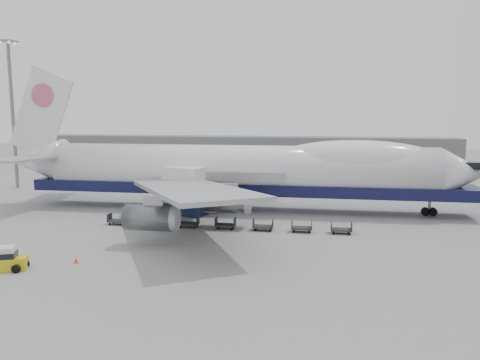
# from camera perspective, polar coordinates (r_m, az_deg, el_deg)

# --- Properties ---
(ground) EXTENTS (260.00, 260.00, 0.00)m
(ground) POSITION_cam_1_polar(r_m,az_deg,el_deg) (53.35, -2.22, -6.23)
(ground) COLOR gray
(ground) RESTS_ON ground
(apron_line) EXTENTS (60.00, 0.15, 0.01)m
(apron_line) POSITION_cam_1_polar(r_m,az_deg,el_deg) (47.70, -3.67, -8.00)
(apron_line) COLOR gold
(apron_line) RESTS_ON ground
(hangar) EXTENTS (110.00, 8.00, 7.00)m
(hangar) POSITION_cam_1_polar(r_m,az_deg,el_deg) (122.69, -0.26, 3.71)
(hangar) COLOR slate
(hangar) RESTS_ON ground
(floodlight_mast) EXTENTS (2.40, 2.40, 25.43)m
(floodlight_mast) POSITION_cam_1_polar(r_m,az_deg,el_deg) (91.15, -26.02, 8.05)
(floodlight_mast) COLOR slate
(floodlight_mast) RESTS_ON ground
(airliner) EXTENTS (67.00, 55.30, 19.98)m
(airliner) POSITION_cam_1_polar(r_m,az_deg,el_deg) (63.81, 0.48, 1.33)
(airliner) COLOR white
(airliner) RESTS_ON ground
(catering_truck) EXTENTS (6.34, 5.28, 6.26)m
(catering_truck) POSITION_cam_1_polar(r_m,az_deg,el_deg) (61.70, -6.77, -0.99)
(catering_truck) COLOR #182148
(catering_truck) RESTS_ON ground
(baggage_tug) EXTENTS (3.13, 2.39, 2.04)m
(baggage_tug) POSITION_cam_1_polar(r_m,az_deg,el_deg) (45.03, -26.43, -8.68)
(baggage_tug) COLOR gold
(baggage_tug) RESTS_ON ground
(traffic_cone) EXTENTS (0.38, 0.38, 0.56)m
(traffic_cone) POSITION_cam_1_polar(r_m,az_deg,el_deg) (44.81, -19.35, -9.21)
(traffic_cone) COLOR #F34A0C
(traffic_cone) RESTS_ON ground
(dolly_0) EXTENTS (2.30, 1.35, 1.30)m
(dolly_0) POSITION_cam_1_polar(r_m,az_deg,el_deg) (58.05, -14.62, -4.76)
(dolly_0) COLOR #2D2D30
(dolly_0) RESTS_ON ground
(dolly_1) EXTENTS (2.30, 1.35, 1.30)m
(dolly_1) POSITION_cam_1_polar(r_m,az_deg,el_deg) (56.44, -10.55, -5.00)
(dolly_1) COLOR #2D2D30
(dolly_1) RESTS_ON ground
(dolly_2) EXTENTS (2.30, 1.35, 1.30)m
(dolly_2) POSITION_cam_1_polar(r_m,az_deg,el_deg) (55.13, -6.26, -5.22)
(dolly_2) COLOR #2D2D30
(dolly_2) RESTS_ON ground
(dolly_3) EXTENTS (2.30, 1.35, 1.30)m
(dolly_3) POSITION_cam_1_polar(r_m,az_deg,el_deg) (54.14, -1.79, -5.43)
(dolly_3) COLOR #2D2D30
(dolly_3) RESTS_ON ground
(dolly_4) EXTENTS (2.30, 1.35, 1.30)m
(dolly_4) POSITION_cam_1_polar(r_m,az_deg,el_deg) (53.49, 2.83, -5.60)
(dolly_4) COLOR #2D2D30
(dolly_4) RESTS_ON ground
(dolly_5) EXTENTS (2.30, 1.35, 1.30)m
(dolly_5) POSITION_cam_1_polar(r_m,az_deg,el_deg) (53.19, 7.53, -5.75)
(dolly_5) COLOR #2D2D30
(dolly_5) RESTS_ON ground
(dolly_6) EXTENTS (2.30, 1.35, 1.30)m
(dolly_6) POSITION_cam_1_polar(r_m,az_deg,el_deg) (53.25, 12.25, -5.85)
(dolly_6) COLOR #2D2D30
(dolly_6) RESTS_ON ground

